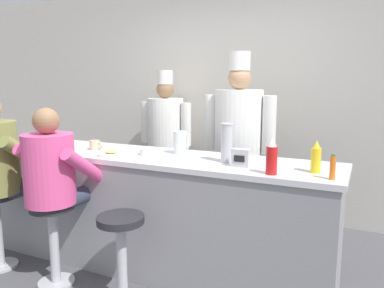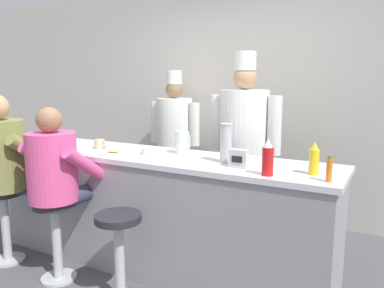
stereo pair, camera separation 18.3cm
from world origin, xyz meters
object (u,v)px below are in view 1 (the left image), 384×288
breakfast_plate (111,154)px  diner_seated_pink (53,175)px  hot_sauce_bottle_orange (333,167)px  coffee_mug_tan (95,145)px  napkin_dispenser_chrome (241,158)px  mustard_bottle_yellow (316,158)px  cook_in_whites_far (238,139)px  water_pitcher_clear (180,143)px  ketchup_bottle_red (272,157)px  cereal_bowl (149,151)px  cup_stack_steel (227,143)px  empty_stool_round (121,246)px  cook_in_whites_near (166,135)px

breakfast_plate → diner_seated_pink: (-0.26, -0.37, -0.12)m
hot_sauce_bottle_orange → coffee_mug_tan: hot_sauce_bottle_orange is taller
coffee_mug_tan → napkin_dispenser_chrome: napkin_dispenser_chrome is taller
mustard_bottle_yellow → cook_in_whites_far: 1.24m
breakfast_plate → water_pitcher_clear: bearing=33.0°
ketchup_bottle_red → cereal_bowl: size_ratio=1.60×
cup_stack_steel → coffee_mug_tan: bearing=179.9°
mustard_bottle_yellow → cup_stack_steel: 0.64m
cereal_bowl → cup_stack_steel: size_ratio=0.52×
cereal_bowl → coffee_mug_tan: coffee_mug_tan is taller
mustard_bottle_yellow → ketchup_bottle_red: bearing=-146.9°
diner_seated_pink → cook_in_whites_far: size_ratio=0.75×
empty_stool_round → cook_in_whites_near: (-0.69, 1.87, 0.49)m
mustard_bottle_yellow → empty_stool_round: mustard_bottle_yellow is taller
water_pitcher_clear → cereal_bowl: bearing=-146.0°
diner_seated_pink → empty_stool_round: 0.77m
hot_sauce_bottle_orange → cook_in_whites_near: bearing=143.1°
mustard_bottle_yellow → breakfast_plate: bearing=-176.4°
hot_sauce_bottle_orange → breakfast_plate: bearing=178.7°
cook_in_whites_far → diner_seated_pink: bearing=-125.7°
mustard_bottle_yellow → napkin_dispenser_chrome: (-0.50, -0.04, -0.04)m
cook_in_whites_far → cup_stack_steel: bearing=-77.4°
cereal_bowl → coffee_mug_tan: 0.55m
cook_in_whites_near → cook_in_whites_far: (1.06, -0.45, 0.08)m
ketchup_bottle_red → hot_sauce_bottle_orange: size_ratio=1.53×
cook_in_whites_near → water_pitcher_clear: bearing=-55.8°
empty_stool_round → coffee_mug_tan: bearing=139.7°
breakfast_plate → cook_in_whites_far: size_ratio=0.12×
ketchup_bottle_red → mustard_bottle_yellow: (0.25, 0.16, -0.01)m
ketchup_bottle_red → cook_in_whites_near: size_ratio=0.14×
ketchup_bottle_red → coffee_mug_tan: ketchup_bottle_red is taller
breakfast_plate → hot_sauce_bottle_orange: bearing=-1.3°
coffee_mug_tan → cup_stack_steel: (1.22, -0.00, 0.11)m
cook_in_whites_near → cook_in_whites_far: size_ratio=0.92×
empty_stool_round → water_pitcher_clear: bearing=82.0°
ketchup_bottle_red → water_pitcher_clear: ketchup_bottle_red is taller
napkin_dispenser_chrome → cook_in_whites_near: (-1.39, 1.41, -0.11)m
ketchup_bottle_red → mustard_bottle_yellow: size_ratio=1.12×
diner_seated_pink → water_pitcher_clear: bearing=42.8°
breakfast_plate → coffee_mug_tan: 0.33m
coffee_mug_tan → empty_stool_round: (0.66, -0.56, -0.57)m
mustard_bottle_yellow → water_pitcher_clear: mustard_bottle_yellow is taller
cereal_bowl → diner_seated_pink: diner_seated_pink is taller
cook_in_whites_near → napkin_dispenser_chrome: bearing=-45.3°
coffee_mug_tan → cook_in_whites_far: size_ratio=0.07×
water_pitcher_clear → mustard_bottle_yellow: bearing=-10.7°
hot_sauce_bottle_orange → empty_stool_round: hot_sauce_bottle_orange is taller
coffee_mug_tan → empty_stool_round: bearing=-40.3°
ketchup_bottle_red → cook_in_whites_far: 1.23m
cereal_bowl → cook_in_whites_far: bearing=60.6°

